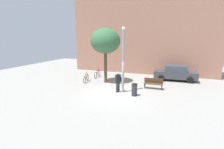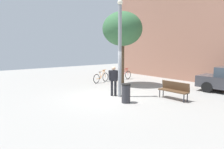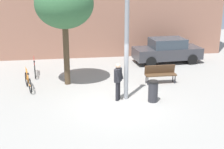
# 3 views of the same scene
# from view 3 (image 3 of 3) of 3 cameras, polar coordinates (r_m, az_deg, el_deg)

# --- Properties ---
(ground_plane) EXTENTS (36.00, 36.00, 0.00)m
(ground_plane) POSITION_cam_3_polar(r_m,az_deg,el_deg) (13.91, 1.11, -5.06)
(ground_plane) COLOR gray
(lamppost) EXTENTS (0.28, 0.28, 5.16)m
(lamppost) POSITION_cam_3_polar(r_m,az_deg,el_deg) (13.63, 2.63, 6.44)
(lamppost) COLOR gray
(lamppost) RESTS_ON ground_plane
(person_by_lamppost) EXTENTS (0.50, 0.62, 1.67)m
(person_by_lamppost) POSITION_cam_3_polar(r_m,az_deg,el_deg) (13.90, 1.09, -0.84)
(person_by_lamppost) COLOR #232328
(person_by_lamppost) RESTS_ON ground_plane
(park_bench) EXTENTS (1.61, 0.51, 0.92)m
(park_bench) POSITION_cam_3_polar(r_m,az_deg,el_deg) (16.47, 8.63, 0.34)
(park_bench) COLOR #513823
(park_bench) RESTS_ON ground_plane
(plaza_tree) EXTENTS (2.81, 2.81, 5.21)m
(plaza_tree) POSITION_cam_3_polar(r_m,az_deg,el_deg) (15.62, -8.54, 12.30)
(plaza_tree) COLOR #4D3B28
(plaza_tree) RESTS_ON ground_plane
(bicycle_red) EXTENTS (0.24, 1.81, 0.97)m
(bicycle_red) POSITION_cam_3_polar(r_m,az_deg,el_deg) (18.08, -13.65, 1.03)
(bicycle_red) COLOR black
(bicycle_red) RESTS_ON ground_plane
(bicycle_orange) EXTENTS (0.51, 1.76, 0.97)m
(bicycle_orange) POSITION_cam_3_polar(r_m,az_deg,el_deg) (15.92, -14.75, -1.25)
(bicycle_orange) COLOR black
(bicycle_orange) RESTS_ON ground_plane
(parked_car_charcoal) EXTENTS (4.32, 2.07, 1.55)m
(parked_car_charcoal) POSITION_cam_3_polar(r_m,az_deg,el_deg) (20.46, 9.82, 4.26)
(parked_car_charcoal) COLOR #38383D
(parked_car_charcoal) RESTS_ON ground_plane
(trash_bin) EXTENTS (0.44, 0.44, 0.95)m
(trash_bin) POSITION_cam_3_polar(r_m,az_deg,el_deg) (13.99, 7.35, -2.98)
(trash_bin) COLOR #2D2D33
(trash_bin) RESTS_ON ground_plane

